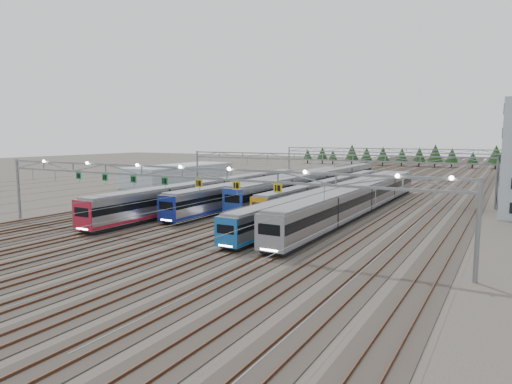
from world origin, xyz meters
The scene contains 13 objects.
ground centered at (0.00, 0.00, 0.00)m, with size 400.00×400.00×0.00m, color #47423A.
track_bed centered at (0.00, 100.00, 1.49)m, with size 54.00×260.00×5.42m.
train_a centered at (-11.25, 22.66, 2.24)m, with size 3.05×52.70×3.97m.
train_b centered at (-6.75, 34.27, 2.15)m, with size 2.91×58.27×3.79m.
train_c centered at (-2.25, 44.09, 2.32)m, with size 3.16×61.88×4.13m.
train_d centered at (2.25, 37.81, 1.91)m, with size 2.56×51.05×3.32m.
train_e centered at (6.75, 30.67, 1.94)m, with size 2.60×65.68×3.38m.
train_f centered at (11.25, 26.57, 2.24)m, with size 3.05×56.89×3.98m.
gantry_near centered at (-0.05, -0.12, 7.09)m, with size 56.36×0.61×8.08m.
gantry_mid centered at (0.00, 40.00, 6.39)m, with size 56.36×0.36×8.00m.
gantry_far centered at (0.00, 85.00, 6.39)m, with size 56.36×0.36×8.00m.
west_shed centered at (-37.73, 46.33, 2.21)m, with size 10.00×30.00×4.41m, color #9FB0BE.
treeline centered at (-0.90, 137.19, 4.23)m, with size 93.80×5.60×7.02m.
Camera 1 is at (30.03, -37.36, 11.01)m, focal length 32.00 mm.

